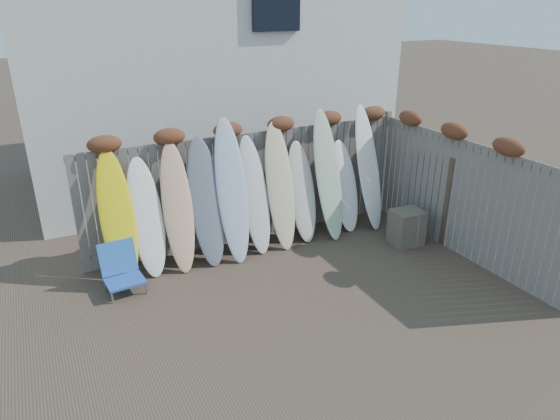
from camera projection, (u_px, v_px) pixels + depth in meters
name	position (u px, v px, depth m)	size (l,w,h in m)	color
ground	(316.00, 300.00, 7.42)	(80.00, 80.00, 0.00)	#493A2D
back_fence	(253.00, 177.00, 8.96)	(6.05, 0.28, 2.24)	slate
right_fence	(463.00, 191.00, 8.42)	(0.28, 4.40, 2.24)	slate
house	(198.00, 42.00, 11.74)	(8.50, 5.50, 6.33)	silver
beach_chair	(121.00, 269.00, 7.58)	(0.60, 0.64, 0.74)	#2351B0
wooden_crate	(407.00, 227.00, 9.04)	(0.55, 0.46, 0.64)	#4B4038
lattice_panel	(432.00, 193.00, 9.24)	(0.05, 1.09, 1.63)	#4B342D
surfboard_0	(117.00, 218.00, 7.64)	(0.52, 0.07, 2.14)	yellow
surfboard_1	(146.00, 218.00, 7.89)	(0.52, 0.07, 1.94)	white
surfboard_2	(178.00, 208.00, 8.02)	(0.48, 0.07, 2.14)	tan
surfboard_3	(206.00, 202.00, 8.21)	(0.55, 0.07, 2.17)	slate
surfboard_4	(232.00, 191.00, 8.31)	(0.52, 0.07, 2.45)	silver
surfboard_5	(255.00, 195.00, 8.62)	(0.49, 0.07, 2.08)	silver
surfboard_6	(280.00, 187.00, 8.76)	(0.49, 0.07, 2.27)	beige
surfboard_7	(302.00, 192.00, 9.06)	(0.51, 0.07, 1.87)	beige
surfboard_8	(328.00, 175.00, 9.11)	(0.50, 0.07, 2.42)	#B5CFA9
surfboard_9	(345.00, 186.00, 9.48)	(0.54, 0.07, 1.77)	white
surfboard_10	(368.00, 168.00, 9.51)	(0.47, 0.07, 2.41)	white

